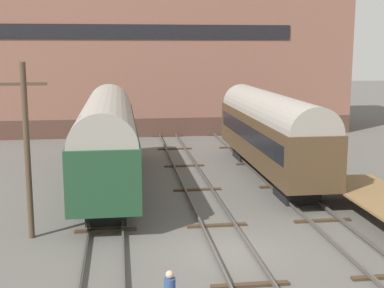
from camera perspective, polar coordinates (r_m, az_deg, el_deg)
The scene contains 8 objects.
ground_plane at distance 20.86m, azimuth 4.20°, elevation -11.43°, with size 200.00×200.00×0.00m, color #56544F.
track_left at distance 20.42m, azimuth -9.41°, elevation -11.61°, with size 2.60×60.00×0.26m.
track_middle at distance 20.81m, azimuth 4.20°, elevation -11.06°, with size 2.60×60.00×0.26m.
track_right at distance 22.26m, azimuth 16.60°, elevation -10.03°, with size 2.60×60.00×0.26m.
train_car_brown at distance 32.35m, azimuth 8.32°, elevation 1.60°, with size 2.86×15.83×5.05m.
train_car_green at distance 29.83m, azimuth -9.02°, elevation 0.94°, with size 3.09×17.47×5.18m.
utility_pole at distance 22.29m, azimuth -17.19°, elevation -0.44°, with size 1.80×0.24×7.15m.
warehouse_building at distance 51.75m, azimuth -6.79°, elevation 10.73°, with size 39.60×11.66×16.36m.
Camera 1 is at (-4.08, -18.95, 7.71)m, focal length 50.00 mm.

